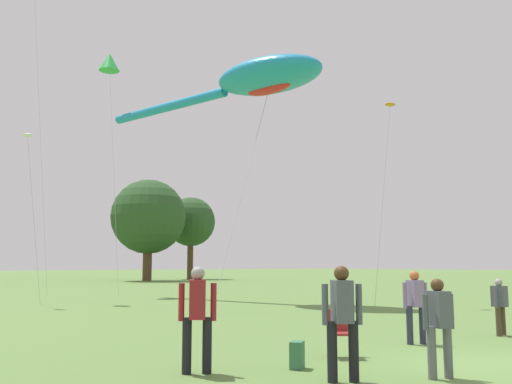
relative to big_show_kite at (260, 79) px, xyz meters
name	(u,v)px	position (x,y,z in m)	size (l,w,h in m)	color
ground_plane	(508,368)	(-6.96, -14.37, -10.15)	(300.00, 300.00, 0.00)	#5B7F3D
big_show_kite	(260,79)	(0.00, 0.00, 0.00)	(7.15, 13.89, 10.86)	#1E8CBF
person_short_left	(500,303)	(-2.92, -12.26, -9.37)	(0.49, 0.35, 1.35)	#473828
person_photographer	(197,311)	(-11.15, -11.46, -9.19)	(0.51, 0.49, 1.67)	black
person_grey_haired_man	(342,314)	(-9.89, -13.37, -9.18)	(0.51, 0.49, 1.68)	black
person_redhead_woman	(439,320)	(-8.58, -14.14, -9.29)	(0.50, 0.43, 1.49)	slate
person_child_front	(415,302)	(-5.70, -11.79, -9.25)	(0.50, 0.46, 1.56)	#282D42
folding_chair	(341,329)	(-8.21, -11.87, -9.64)	(0.67, 0.67, 0.86)	#4C4C51
backpack	(297,355)	(-9.65, -12.17, -9.93)	(0.30, 0.20, 0.44)	#38704C
small_kite_triangle_green	(109,62)	(-2.53, 10.45, 3.16)	(1.64, 1.89, 13.86)	green
small_kite_streamer_purple	(28,142)	(-8.57, 5.17, -3.31)	(1.27, 0.66, 7.22)	white
small_kite_box_yellow	(389,114)	(3.35, -4.66, -2.05)	(1.44, 0.47, 8.64)	orange
tree_shrub_far	(191,222)	(19.45, 34.83, -3.69)	(5.59, 5.59, 9.30)	#513823
tree_broad_distant	(148,217)	(12.57, 32.31, -3.63)	(7.65, 7.65, 10.38)	#513823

